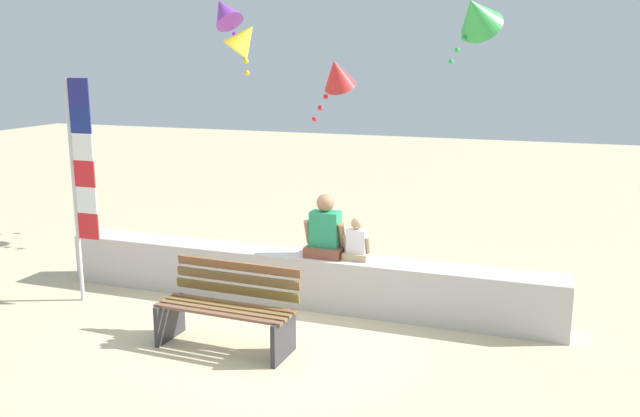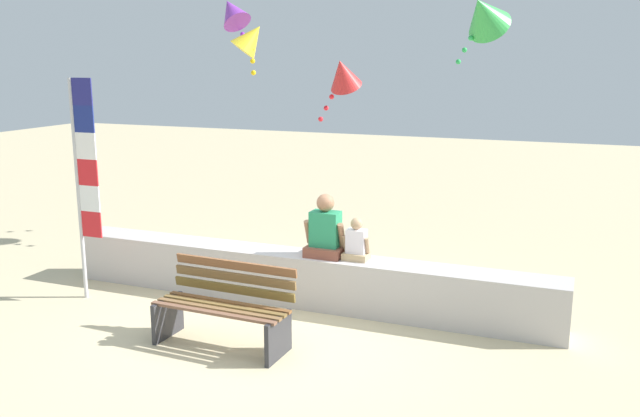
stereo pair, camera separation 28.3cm
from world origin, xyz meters
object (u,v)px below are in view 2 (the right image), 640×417
object	(u,v)px
flag_banner	(83,173)
kite_yellow	(251,38)
kite_purple	(232,12)
kite_green	(484,14)
park_bench	(224,308)
person_child	(356,243)
kite_red	(343,74)
person_adult	(325,232)

from	to	relation	value
flag_banner	kite_yellow	xyz separation A→B (m)	(0.68, 3.32, 1.72)
flag_banner	kite_purple	xyz separation A→B (m)	(0.20, 3.61, 2.15)
kite_purple	kite_green	world-z (taller)	kite_green
park_bench	flag_banner	world-z (taller)	flag_banner
person_child	kite_red	size ratio (longest dim) A/B	0.48
kite_purple	person_child	bearing A→B (deg)	-41.33
kite_green	kite_red	distance (m)	2.32
park_bench	kite_red	size ratio (longest dim) A/B	1.40
kite_purple	kite_red	size ratio (longest dim) A/B	1.00
flag_banner	kite_yellow	bearing A→B (deg)	78.36
person_adult	flag_banner	size ratio (longest dim) A/B	0.28
person_child	kite_yellow	size ratio (longest dim) A/B	0.57
kite_green	park_bench	bearing A→B (deg)	-111.34
person_child	kite_green	xyz separation A→B (m)	(0.89, 3.32, 2.86)
kite_yellow	kite_red	bearing A→B (deg)	3.24
person_adult	kite_purple	xyz separation A→B (m)	(-2.72, 2.75, 2.84)
person_child	kite_purple	bearing A→B (deg)	138.67
flag_banner	kite_green	world-z (taller)	kite_green
kite_purple	kite_green	size ratio (longest dim) A/B	0.91
person_child	kite_purple	xyz separation A→B (m)	(-3.13, 2.75, 2.95)
flag_banner	kite_red	world-z (taller)	kite_red
kite_yellow	kite_purple	bearing A→B (deg)	148.78
flag_banner	kite_red	size ratio (longest dim) A/B	2.60
person_adult	person_child	distance (m)	0.42
kite_yellow	kite_green	bearing A→B (deg)	13.80
park_bench	person_adult	distance (m)	1.70
kite_yellow	kite_red	world-z (taller)	kite_yellow
park_bench	person_child	distance (m)	1.85
person_adult	kite_red	bearing A→B (deg)	105.37
person_adult	park_bench	bearing A→B (deg)	-111.53
kite_red	person_child	bearing A→B (deg)	-66.55
park_bench	kite_green	size ratio (longest dim) A/B	1.27
park_bench	kite_green	xyz separation A→B (m)	(1.88, 4.82, 3.31)
park_bench	person_adult	bearing A→B (deg)	68.47
park_bench	person_adult	xyz separation A→B (m)	(0.59, 1.50, 0.55)
park_bench	kite_red	xyz separation A→B (m)	(-0.11, 4.04, 2.40)
park_bench	flag_banner	distance (m)	2.71
kite_yellow	park_bench	bearing A→B (deg)	-67.39
person_adult	kite_purple	size ratio (longest dim) A/B	0.72
kite_green	flag_banner	bearing A→B (deg)	-135.20
person_adult	kite_red	xyz separation A→B (m)	(-0.70, 2.54, 1.85)
kite_green	kite_yellow	world-z (taller)	kite_green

